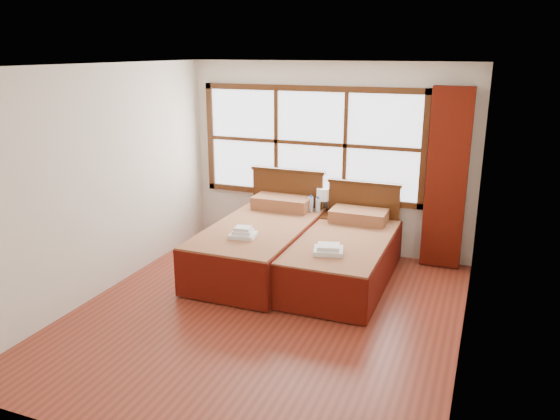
% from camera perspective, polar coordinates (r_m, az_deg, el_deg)
% --- Properties ---
extents(floor, '(4.50, 4.50, 0.00)m').
position_cam_1_polar(floor, '(5.99, -1.54, -10.83)').
color(floor, maroon).
rests_on(floor, ground).
extents(ceiling, '(4.50, 4.50, 0.00)m').
position_cam_1_polar(ceiling, '(5.32, -1.77, 14.90)').
color(ceiling, white).
rests_on(ceiling, wall_back).
extents(wall_back, '(4.00, 0.00, 4.00)m').
position_cam_1_polar(wall_back, '(7.58, 5.04, 5.41)').
color(wall_back, silver).
rests_on(wall_back, floor).
extents(wall_left, '(0.00, 4.50, 4.50)m').
position_cam_1_polar(wall_left, '(6.54, -18.02, 2.88)').
color(wall_left, silver).
rests_on(wall_left, floor).
extents(wall_right, '(0.00, 4.50, 4.50)m').
position_cam_1_polar(wall_right, '(5.10, 19.51, -0.96)').
color(wall_right, silver).
rests_on(wall_right, floor).
extents(window, '(3.16, 0.06, 1.56)m').
position_cam_1_polar(window, '(7.58, 3.17, 6.99)').
color(window, white).
rests_on(window, wall_back).
extents(curtain, '(0.50, 0.16, 2.30)m').
position_cam_1_polar(curtain, '(7.19, 17.01, 3.09)').
color(curtain, '#5A1409').
rests_on(curtain, wall_back).
extents(bed_left, '(1.16, 2.24, 1.13)m').
position_cam_1_polar(bed_left, '(7.06, -1.90, -3.44)').
color(bed_left, '#391E0B').
rests_on(bed_left, floor).
extents(bed_right, '(1.07, 2.09, 1.04)m').
position_cam_1_polar(bed_right, '(6.73, 6.77, -4.79)').
color(bed_right, '#391E0B').
rests_on(bed_right, floor).
extents(nightstand, '(0.43, 0.43, 0.57)m').
position_cam_1_polar(nightstand, '(7.62, 3.98, -2.41)').
color(nightstand, '#48260F').
rests_on(nightstand, floor).
extents(towels_left, '(0.33, 0.30, 0.13)m').
position_cam_1_polar(towels_left, '(6.48, -3.88, -2.41)').
color(towels_left, white).
rests_on(towels_left, bed_left).
extents(towels_right, '(0.38, 0.35, 0.10)m').
position_cam_1_polar(towels_right, '(6.13, 5.08, -4.12)').
color(towels_right, white).
rests_on(towels_right, bed_right).
extents(lamp, '(0.17, 0.17, 0.33)m').
position_cam_1_polar(lamp, '(7.57, 4.48, 1.55)').
color(lamp, '#BA853B').
rests_on(lamp, nightstand).
extents(bottle_near, '(0.07, 0.07, 0.26)m').
position_cam_1_polar(bottle_near, '(7.48, 3.24, 0.49)').
color(bottle_near, '#C1DCF8').
rests_on(bottle_near, nightstand).
extents(bottle_far, '(0.07, 0.07, 0.25)m').
position_cam_1_polar(bottle_far, '(7.47, 3.99, 0.42)').
color(bottle_far, '#C1DCF8').
rests_on(bottle_far, nightstand).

